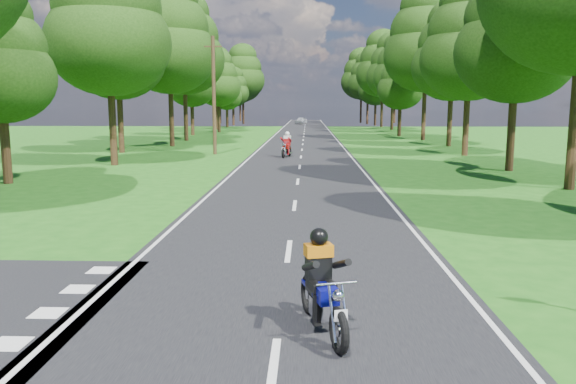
{
  "coord_description": "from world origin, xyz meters",
  "views": [
    {
      "loc": [
        0.43,
        -10.71,
        3.38
      ],
      "look_at": [
        -0.08,
        4.0,
        1.1
      ],
      "focal_mm": 35.0,
      "sensor_mm": 36.0,
      "label": 1
    }
  ],
  "objects": [
    {
      "name": "main_road",
      "position": [
        0.0,
        50.0,
        0.01
      ],
      "size": [
        7.0,
        140.0,
        0.02
      ],
      "primitive_type": "cube",
      "color": "black",
      "rests_on": "ground"
    },
    {
      "name": "treeline",
      "position": [
        1.43,
        60.06,
        8.25
      ],
      "size": [
        40.0,
        115.35,
        14.78
      ],
      "color": "black",
      "rests_on": "ground"
    },
    {
      "name": "rider_far_red",
      "position": [
        -0.94,
        25.89,
        0.86
      ],
      "size": [
        1.04,
        2.1,
        1.67
      ],
      "primitive_type": null,
      "rotation": [
        0.0,
        0.0,
        -0.2
      ],
      "color": "#99120B",
      "rests_on": "main_road"
    },
    {
      "name": "rider_near_blue",
      "position": [
        0.66,
        -2.69,
        0.79
      ],
      "size": [
        1.09,
        1.96,
        1.55
      ],
      "primitive_type": null,
      "rotation": [
        0.0,
        0.0,
        0.27
      ],
      "color": "#0B0E82",
      "rests_on": "main_road"
    },
    {
      "name": "road_markings",
      "position": [
        -0.14,
        48.13,
        0.02
      ],
      "size": [
        7.4,
        140.0,
        0.01
      ],
      "color": "silver",
      "rests_on": "main_road"
    },
    {
      "name": "distant_car",
      "position": [
        -0.75,
        90.81,
        0.66
      ],
      "size": [
        2.49,
        4.04,
        1.29
      ],
      "primitive_type": "imported",
      "rotation": [
        0.0,
        0.0,
        -0.28
      ],
      "color": "silver",
      "rests_on": "main_road"
    },
    {
      "name": "ground",
      "position": [
        0.0,
        0.0,
        0.0
      ],
      "size": [
        160.0,
        160.0,
        0.0
      ],
      "primitive_type": "plane",
      "color": "#1A5613",
      "rests_on": "ground"
    },
    {
      "name": "telegraph_pole",
      "position": [
        -6.0,
        28.0,
        4.07
      ],
      "size": [
        1.2,
        0.26,
        8.0
      ],
      "color": "#382616",
      "rests_on": "ground"
    }
  ]
}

